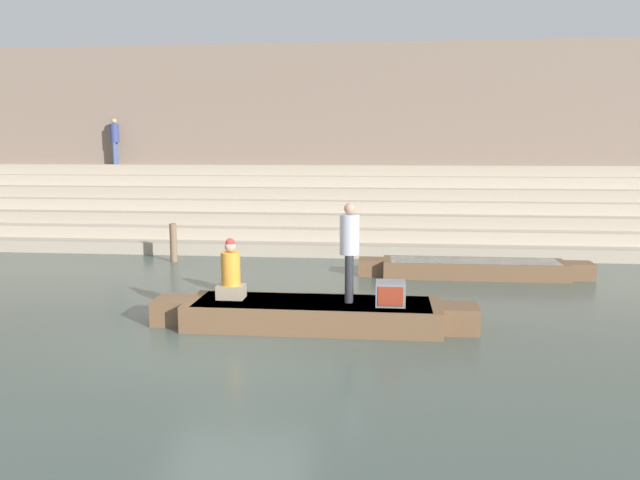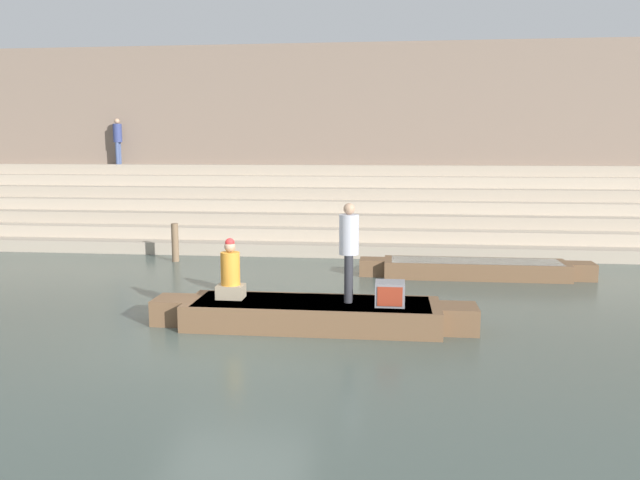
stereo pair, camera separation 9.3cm
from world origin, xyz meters
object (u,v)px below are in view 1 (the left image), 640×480
object	(u,v)px
person_rowing	(231,274)
mooring_post	(173,243)
moored_boat_shore	(474,268)
person_standing	(349,245)
person_on_steps	(115,138)
rowboat_main	(313,313)
tv_set	(391,293)

from	to	relation	value
person_rowing	mooring_post	size ratio (longest dim) A/B	1.03
moored_boat_shore	person_standing	bearing A→B (deg)	-122.96
mooring_post	person_on_steps	world-z (taller)	person_on_steps
person_standing	mooring_post	world-z (taller)	person_standing
person_rowing	moored_boat_shore	bearing A→B (deg)	31.53
person_on_steps	person_rowing	bearing A→B (deg)	-164.59
person_standing	person_rowing	distance (m)	2.16
rowboat_main	person_rowing	distance (m)	1.60
rowboat_main	person_on_steps	world-z (taller)	person_on_steps
person_rowing	person_on_steps	xyz separation A→B (m)	(-6.98, 11.16, 2.53)
person_rowing	person_on_steps	world-z (taller)	person_on_steps
rowboat_main	mooring_post	world-z (taller)	mooring_post
tv_set	moored_boat_shore	world-z (taller)	tv_set
rowboat_main	person_standing	distance (m)	1.35
person_standing	moored_boat_shore	bearing A→B (deg)	60.38
rowboat_main	person_on_steps	size ratio (longest dim) A/B	3.47
tv_set	person_standing	bearing A→B (deg)	163.60
moored_boat_shore	rowboat_main	bearing A→B (deg)	-127.87
mooring_post	rowboat_main	bearing A→B (deg)	-52.08
person_standing	person_rowing	size ratio (longest dim) A/B	1.59
mooring_post	moored_boat_shore	bearing A→B (deg)	-8.78
rowboat_main	person_on_steps	distance (m)	14.41
person_standing	person_rowing	bearing A→B (deg)	-177.69
person_rowing	moored_boat_shore	world-z (taller)	person_rowing
rowboat_main	tv_set	bearing A→B (deg)	-4.06
tv_set	moored_boat_shore	bearing A→B (deg)	65.31
rowboat_main	person_standing	world-z (taller)	person_standing
tv_set	person_on_steps	size ratio (longest dim) A/B	0.31
mooring_post	person_on_steps	size ratio (longest dim) A/B	0.64
person_standing	mooring_post	xyz separation A→B (m)	(-5.11, 5.67, -0.92)
person_standing	mooring_post	size ratio (longest dim) A/B	1.64
rowboat_main	person_on_steps	xyz separation A→B (m)	(-8.45, 11.23, 3.17)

